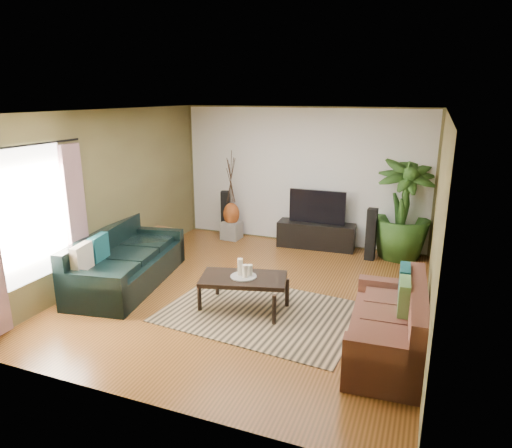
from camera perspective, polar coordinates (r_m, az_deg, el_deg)
The scene contains 27 objects.
floor at distance 7.01m, azimuth -0.60°, elevation -8.70°, with size 5.50×5.50×0.00m, color brown.
ceiling at distance 6.38m, azimuth -0.67°, elevation 13.93°, with size 5.50×5.50×0.00m, color white.
wall_back at distance 9.12m, azimuth 5.85°, elevation 5.91°, with size 5.00×5.00×0.00m, color brown.
wall_front at distance 4.26m, azimuth -14.62°, elevation -6.27°, with size 5.00×5.00×0.00m, color brown.
wall_left at distance 7.83m, azimuth -17.91°, elevation 3.56°, with size 5.50×5.50×0.00m, color brown.
wall_right at distance 6.12m, azimuth 21.64°, elevation -0.10°, with size 5.50×5.50×0.00m, color brown.
backwall_panel at distance 9.11m, azimuth 5.83°, elevation 5.90°, with size 4.90×4.90×0.00m, color white.
window_pane at distance 6.67m, azimuth -26.37°, elevation 1.06°, with size 1.80×1.80×0.00m, color white.
curtain_far at distance 7.21m, azimuth -21.54°, elevation 0.55°, with size 0.08×0.35×2.20m, color gray.
curtain_rod at distance 6.49m, azimuth -27.04°, elevation 8.72°, with size 0.03×0.03×1.90m, color black.
sofa_left at distance 7.50m, azimuth -15.72°, elevation -4.14°, with size 2.34×1.00×0.85m, color black.
sofa_right at distance 5.55m, azimuth 16.06°, elevation -11.49°, with size 1.78×0.80×0.85m, color brown.
area_rug at distance 6.44m, azimuth 0.70°, elevation -11.00°, with size 2.61×1.85×0.01m, color tan.
coffee_table at distance 6.46m, azimuth -1.56°, elevation -8.61°, with size 1.18×0.64×0.48m, color black.
candle_tray at distance 6.36m, azimuth -1.57°, elevation -6.56°, with size 0.36×0.36×0.02m, color gray.
candle_tall at distance 6.36m, azimuth -1.98°, elevation -5.34°, with size 0.08×0.08×0.24m, color beige.
candle_mid at distance 6.27m, azimuth -1.38°, elevation -5.91°, with size 0.08×0.08×0.18m, color white.
candle_short at distance 6.35m, azimuth -0.78°, elevation -5.77°, with size 0.08×0.08×0.15m, color #F1E9CB.
tv_stand at distance 9.05m, azimuth 7.53°, elevation -1.39°, with size 1.50×0.45×0.50m, color black.
television at distance 8.90m, azimuth 7.66°, elevation 2.15°, with size 1.10×0.06×0.65m, color black.
speaker_left at distance 9.61m, azimuth -3.83°, elevation 1.23°, with size 0.18×0.20×0.98m, color black.
speaker_right at distance 8.52m, azimuth 14.19°, elevation -1.26°, with size 0.17×0.19×0.96m, color black.
potted_plant at distance 8.66m, azimuth 17.84°, elevation 1.76°, with size 1.03×1.03×1.83m, color #264B19.
plant_pot at distance 8.88m, azimuth 17.41°, elevation -3.16°, with size 0.34×0.34×0.26m, color black.
pedestal at distance 9.55m, azimuth -3.07°, elevation -0.77°, with size 0.37×0.37×0.37m, color #999996.
vase at distance 9.46m, azimuth -3.10°, elevation 1.26°, with size 0.33×0.33×0.47m, color #91421A.
side_table at distance 8.74m, azimuth -11.95°, elevation -2.26°, with size 0.47×0.47×0.49m, color brown.
Camera 1 is at (2.38, -5.92, 2.92)m, focal length 32.00 mm.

